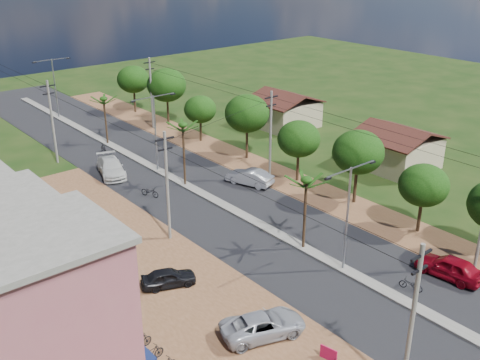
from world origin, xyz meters
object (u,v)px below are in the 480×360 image
object	(u,v)px
car_white_far	(111,168)
car_parked_dark	(169,278)
car_silver_mid	(250,177)
car_parked_silver	(263,325)
moto_rider_east	(411,285)
roadside_sign	(329,354)
car_red_near	(449,267)

from	to	relation	value
car_white_far	car_parked_dark	world-z (taller)	car_white_far
car_silver_mid	car_parked_silver	distance (m)	22.98
moto_rider_east	roadside_sign	xyz separation A→B (m)	(-9.53, -1.12, 0.01)
car_parked_dark	car_red_near	bearing A→B (deg)	-104.86
car_red_near	car_parked_silver	size ratio (longest dim) A/B	0.92
roadside_sign	car_red_near	bearing A→B (deg)	-10.85
car_white_far	car_red_near	bearing A→B (deg)	-56.67
car_silver_mid	car_parked_dark	bearing A→B (deg)	12.87
car_parked_silver	roadside_sign	xyz separation A→B (m)	(1.35, -4.01, -0.28)
car_parked_dark	roadside_sign	distance (m)	12.43
car_parked_dark	car_silver_mid	bearing A→B (deg)	-36.37
car_parked_silver	roadside_sign	bearing A→B (deg)	-142.87
car_parked_silver	moto_rider_east	size ratio (longest dim) A/B	3.19
car_red_near	moto_rider_east	world-z (taller)	car_red_near
car_red_near	car_white_far	size ratio (longest dim) A/B	0.84
car_parked_dark	moto_rider_east	distance (m)	16.52
car_parked_dark	moto_rider_east	bearing A→B (deg)	-110.01
car_silver_mid	car_parked_dark	world-z (taller)	car_silver_mid
car_red_near	car_parked_dark	world-z (taller)	car_red_near
car_parked_dark	roadside_sign	bearing A→B (deg)	-145.27
car_red_near	car_silver_mid	distance (m)	21.57
car_white_far	moto_rider_east	world-z (taller)	car_white_far
car_parked_silver	car_parked_dark	bearing A→B (deg)	28.67
car_parked_silver	moto_rider_east	world-z (taller)	car_parked_silver
car_silver_mid	roadside_sign	distance (m)	25.52
car_silver_mid	roadside_sign	bearing A→B (deg)	40.31
car_red_near	car_white_far	bearing A→B (deg)	-80.11
car_red_near	roadside_sign	distance (m)	13.01
car_white_far	moto_rider_east	size ratio (longest dim) A/B	3.49
roadside_sign	car_white_far	bearing A→B (deg)	70.87
car_red_near	car_white_far	xyz separation A→B (m)	(-9.22, 32.46, 0.01)
car_red_near	car_parked_silver	distance (m)	14.80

